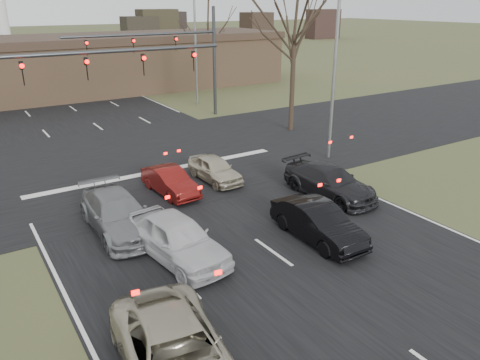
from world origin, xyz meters
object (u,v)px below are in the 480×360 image
object	(u,v)px
car_white_sedan	(177,238)
car_charcoal_sedan	(330,182)
car_grey_ahead	(118,214)
streetlight_right_far	(193,37)
building	(72,65)
mast_arm_far	(180,50)
mast_arm_near	(39,82)
car_silver_suv	(177,355)
streetlight_right_near	(333,57)
car_silver_ahead	(215,169)
car_red_ahead	(170,181)
car_black_hatch	(318,222)

from	to	relation	value
car_white_sedan	car_charcoal_sedan	size ratio (longest dim) A/B	0.95
car_charcoal_sedan	car_grey_ahead	distance (m)	9.40
streetlight_right_far	car_white_sedan	distance (m)	26.14
building	mast_arm_far	xyz separation A→B (m)	(4.18, -15.00, 2.35)
mast_arm_near	streetlight_right_far	distance (m)	20.20
car_silver_suv	car_grey_ahead	world-z (taller)	car_grey_ahead
mast_arm_near	streetlight_right_near	world-z (taller)	streetlight_right_near
building	car_charcoal_sedan	distance (m)	32.41
streetlight_right_far	car_silver_ahead	world-z (taller)	streetlight_right_far
streetlight_right_near	car_white_sedan	size ratio (longest dim) A/B	2.19
mast_arm_far	car_red_ahead	distance (m)	15.44
car_silver_suv	car_charcoal_sedan	size ratio (longest dim) A/B	1.07
mast_arm_near	car_silver_suv	distance (m)	14.28
car_silver_suv	car_grey_ahead	bearing A→B (deg)	88.39
mast_arm_far	streetlight_right_near	world-z (taller)	streetlight_right_near
car_white_sedan	car_silver_ahead	size ratio (longest dim) A/B	1.27
mast_arm_near	car_silver_suv	size ratio (longest dim) A/B	2.37
mast_arm_far	car_charcoal_sedan	world-z (taller)	mast_arm_far
car_charcoal_sedan	streetlight_right_near	bearing A→B (deg)	44.98
building	car_grey_ahead	world-z (taller)	building
building	car_white_sedan	world-z (taller)	building
streetlight_right_near	car_red_ahead	size ratio (longest dim) A/B	2.76
mast_arm_far	mast_arm_near	bearing A→B (deg)	-138.78
mast_arm_near	car_silver_ahead	xyz separation A→B (m)	(7.00, -2.70, -4.46)
car_silver_suv	building	bearing A→B (deg)	87.05
car_black_hatch	car_silver_ahead	distance (m)	7.37
car_silver_ahead	car_white_sedan	bearing A→B (deg)	-130.18
streetlight_right_far	car_black_hatch	world-z (taller)	streetlight_right_far
streetlight_right_far	car_white_sedan	bearing A→B (deg)	-118.65
mast_arm_far	streetlight_right_near	xyz separation A→B (m)	(2.64, -13.00, 0.57)
mast_arm_far	car_silver_suv	bearing A→B (deg)	-116.15
mast_arm_far	car_grey_ahead	xyz separation A→B (m)	(-10.22, -15.42, -4.29)
streetlight_right_near	car_silver_ahead	bearing A→B (deg)	177.54
streetlight_right_far	mast_arm_far	bearing A→B (deg)	-128.11
car_silver_ahead	car_black_hatch	bearing A→B (deg)	-89.39
mast_arm_far	car_red_ahead	xyz separation A→B (m)	(-6.97, -13.05, -4.42)
mast_arm_far	car_black_hatch	bearing A→B (deg)	-101.84
streetlight_right_far	car_charcoal_sedan	bearing A→B (deg)	-101.02
car_grey_ahead	car_red_ahead	world-z (taller)	car_grey_ahead
building	car_silver_ahead	world-z (taller)	building
car_red_ahead	streetlight_right_far	bearing A→B (deg)	55.31
car_red_ahead	mast_arm_far	bearing A→B (deg)	57.87
mast_arm_near	car_charcoal_sedan	bearing A→B (deg)	-34.59
car_silver_ahead	mast_arm_far	bearing A→B (deg)	69.85
car_black_hatch	mast_arm_near	bearing A→B (deg)	127.04
streetlight_right_near	car_silver_ahead	world-z (taller)	streetlight_right_near
building	streetlight_right_near	world-z (taller)	streetlight_right_near
building	car_white_sedan	xyz separation A→B (m)	(-5.00, -33.55, -1.89)
car_charcoal_sedan	car_silver_ahead	bearing A→B (deg)	123.16
car_silver_suv	car_silver_ahead	world-z (taller)	car_silver_suv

